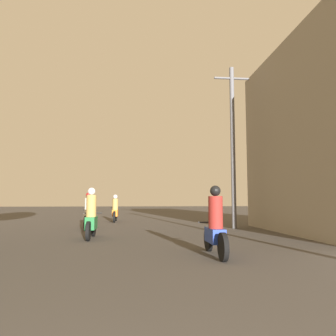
{
  "coord_description": "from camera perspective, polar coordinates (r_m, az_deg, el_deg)",
  "views": [
    {
      "loc": [
        0.15,
        -0.2,
        1.26
      ],
      "look_at": [
        1.93,
        17.71,
        2.99
      ],
      "focal_mm": 35.0,
      "sensor_mm": 36.0,
      "label": 1
    }
  ],
  "objects": [
    {
      "name": "motorcycle_orange",
      "position": [
        18.94,
        -9.18,
        -7.38
      ],
      "size": [
        0.6,
        2.08,
        1.53
      ],
      "rotation": [
        0.0,
        0.0,
        -0.01
      ],
      "color": "black",
      "rests_on": "ground_plane"
    },
    {
      "name": "motorcycle_green",
      "position": [
        11.0,
        -13.22,
        -8.53
      ],
      "size": [
        0.6,
        1.88,
        1.64
      ],
      "rotation": [
        0.0,
        0.0,
        0.15
      ],
      "color": "black",
      "rests_on": "ground_plane"
    },
    {
      "name": "motorcycle_blue",
      "position": [
        7.53,
        8.22,
        -10.26
      ],
      "size": [
        0.6,
        1.95,
        1.57
      ],
      "rotation": [
        0.0,
        0.0,
        0.01
      ],
      "color": "black",
      "rests_on": "ground_plane"
    },
    {
      "name": "motorcycle_white",
      "position": [
        14.5,
        -13.68,
        -7.87
      ],
      "size": [
        0.6,
        2.05,
        1.56
      ],
      "rotation": [
        0.0,
        0.0,
        -0.0
      ],
      "color": "black",
      "rests_on": "ground_plane"
    },
    {
      "name": "utility_pole_far",
      "position": [
        14.86,
        11.22,
        4.36
      ],
      "size": [
        1.6,
        0.2,
        7.22
      ],
      "color": "slate",
      "rests_on": "ground_plane"
    }
  ]
}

